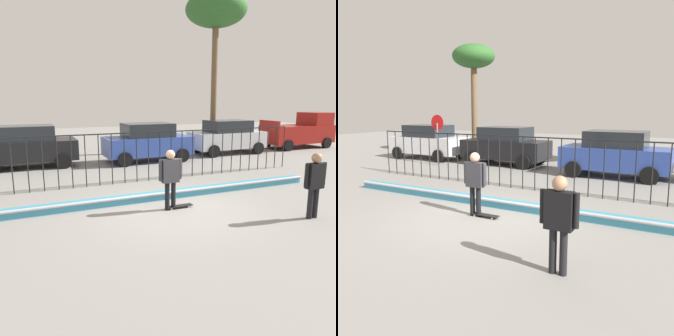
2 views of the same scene
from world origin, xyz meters
The scene contains 11 objects.
ground_plane centered at (0.00, 0.00, 0.00)m, with size 60.00×60.00×0.00m, color gray.
bowl_coping_ledge centered at (0.00, 1.13, 0.12)m, with size 11.00×0.40×0.27m.
perimeter_fence centered at (0.00, 3.52, 1.14)m, with size 14.04×0.04×1.86m.
skateboarder centered at (-0.16, 0.10, 1.01)m, with size 0.68×0.26×1.68m.
skateboard centered at (0.12, 0.11, 0.06)m, with size 0.80×0.20×0.07m.
camera_operator centered at (2.93, -1.99, 1.03)m, with size 0.69×0.26×1.71m.
parked_car_black centered at (-3.69, 8.11, 0.97)m, with size 4.30×2.12×1.90m.
parked_car_blue centered at (1.86, 7.40, 0.97)m, with size 4.30×2.12×1.90m.
parked_car_silver centered at (6.91, 7.92, 0.97)m, with size 4.30×2.12×1.90m.
pickup_truck centered at (12.59, 8.10, 1.04)m, with size 4.70×2.12×2.24m.
palm_tree_tall centered at (6.77, 9.28, 7.88)m, with size 3.50×3.50×9.01m.
Camera 1 is at (-3.73, -7.89, 2.99)m, focal length 35.04 mm.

